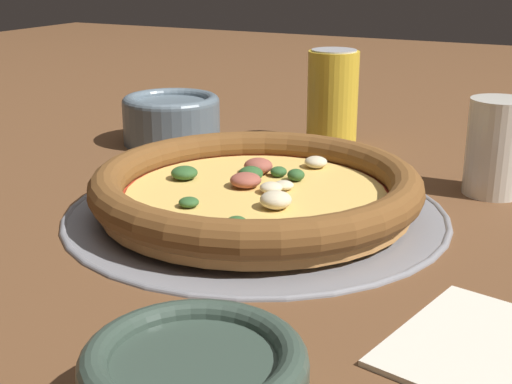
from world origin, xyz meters
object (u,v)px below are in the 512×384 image
Objects in this scene: napkin at (509,353)px; beverage_can at (333,98)px; bowl_near at (171,117)px; pizza at (256,188)px; pizza_tray at (256,211)px; drinking_cup at (496,147)px; bowl_far at (195,381)px.

beverage_can is at bearing -146.82° from napkin.
bowl_near is 0.21m from beverage_can.
pizza_tray is at bearing 26.60° from pizza.
pizza is 2.57× the size of beverage_can.
bowl_near is (-0.20, -0.23, 0.01)m from pizza.
pizza_tray is 1.17× the size of pizza.
drinking_cup is 0.81× the size of beverage_can.
drinking_cup reaches higher than bowl_near.
pizza_tray is at bearing -49.12° from drinking_cup.
drinking_cup is at bearing 130.82° from pizza.
bowl_far is at bearing -9.39° from drinking_cup.
bowl_far is (0.50, 0.34, -0.01)m from bowl_near.
beverage_can is at bearing 114.71° from bowl_near.
bowl_near is 1.27× the size of drinking_cup.
bowl_far is at bearing 34.45° from bowl_near.
napkin is at bearing 33.18° from beverage_can.
beverage_can reaches higher than pizza.
pizza_tray is 3.03× the size of bowl_far.
pizza is at bearing 48.97° from bowl_near.
bowl_far is (0.30, 0.12, -0.00)m from pizza.
drinking_cup is at bearing 62.52° from beverage_can.
bowl_far is 0.75× the size of napkin.
bowl_far is 0.48m from drinking_cup.
bowl_near is 0.79× the size of napkin.
bowl_near is at bearing -126.40° from napkin.
pizza is 0.31m from napkin.
drinking_cup reaches higher than bowl_far.
beverage_can reaches higher than napkin.
drinking_cup is 0.62× the size of napkin.
pizza_tray is at bearing -158.95° from bowl_far.
pizza is 1.96× the size of napkin.
bowl_near is at bearing -145.55° from bowl_far.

